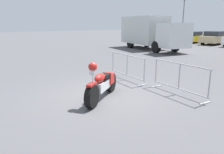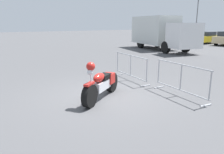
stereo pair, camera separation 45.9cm
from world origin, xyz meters
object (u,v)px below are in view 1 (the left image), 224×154
parked_car_yellow (193,37)px  box_truck (149,31)px  parked_car_tan (215,38)px  street_lamp (184,13)px  crowd_barrier_far (179,78)px  motorcycle (102,84)px  crowd_barrier_near (127,67)px

parked_car_yellow → box_truck: bearing=-176.5°
parked_car_tan → street_lamp: size_ratio=0.79×
crowd_barrier_far → street_lamp: (-14.40, 21.96, 3.16)m
crowd_barrier_far → parked_car_yellow: 21.48m
crowd_barrier_far → parked_car_yellow: size_ratio=0.56×
motorcycle → street_lamp: 27.73m
motorcycle → box_truck: size_ratio=0.25×
crowd_barrier_near → parked_car_tan: (-5.48, 18.85, 0.20)m
crowd_barrier_far → parked_car_tan: 20.49m
parked_car_yellow → street_lamp: size_ratio=0.73×
box_truck → parked_car_tan: box_truck is taller
parked_car_tan → street_lamp: (-6.38, 3.11, 2.96)m
crowd_barrier_near → box_truck: box_truck is taller
crowd_barrier_far → box_truck: (-9.57, 9.34, 1.08)m
crowd_barrier_far → parked_car_yellow: (-10.68, 18.64, 0.15)m
motorcycle → parked_car_yellow: (-9.41, 20.90, 0.21)m
parked_car_tan → street_lamp: street_lamp is taller
motorcycle → box_truck: (-8.30, 11.60, 1.14)m
crowd_barrier_far → street_lamp: street_lamp is taller
box_truck → parked_car_yellow: 9.41m
motorcycle → crowd_barrier_near: motorcycle is taller
motorcycle → crowd_barrier_far: motorcycle is taller
crowd_barrier_far → parked_car_tan: size_ratio=0.52×
crowd_barrier_near → crowd_barrier_far: size_ratio=1.00×
parked_car_tan → crowd_barrier_far: bearing=-160.2°
crowd_barrier_near → crowd_barrier_far: 2.54m
motorcycle → box_truck: box_truck is taller
street_lamp → parked_car_yellow: bearing=-41.7°
crowd_barrier_far → box_truck: box_truck is taller
parked_car_yellow → parked_car_tan: size_ratio=0.93×
motorcycle → crowd_barrier_far: (1.27, 2.26, 0.06)m
box_truck → street_lamp: street_lamp is taller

